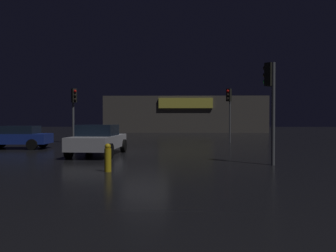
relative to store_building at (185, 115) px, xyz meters
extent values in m
plane|color=black|center=(-2.90, -28.05, -2.37)|extent=(120.00, 120.00, 0.00)
cube|color=#4C4742|center=(0.00, 0.01, 0.00)|extent=(21.22, 6.72, 4.73)
cube|color=#E5D84C|center=(0.00, -3.50, 1.41)|extent=(6.87, 0.24, 1.30)
cylinder|color=#595B60|center=(2.35, -33.41, -0.48)|extent=(0.13, 0.13, 3.78)
cube|color=black|center=(2.24, -33.30, 0.98)|extent=(0.41, 0.41, 0.86)
sphere|color=black|center=(2.13, -33.18, 1.24)|extent=(0.20, 0.20, 0.20)
sphere|color=black|center=(2.13, -33.18, 0.98)|extent=(0.20, 0.20, 0.20)
sphere|color=#19D13F|center=(2.13, -33.18, 0.72)|extent=(0.20, 0.20, 0.20)
cylinder|color=#595B60|center=(-8.65, -21.92, -0.42)|extent=(0.16, 0.16, 3.91)
cube|color=black|center=(-8.54, -22.04, 1.04)|extent=(0.41, 0.41, 0.99)
sphere|color=red|center=(-8.43, -22.15, 1.34)|extent=(0.20, 0.20, 0.20)
sphere|color=black|center=(-8.43, -22.15, 1.04)|extent=(0.20, 0.20, 0.20)
sphere|color=black|center=(-8.43, -22.15, 0.74)|extent=(0.20, 0.20, 0.20)
cylinder|color=#595B60|center=(2.70, -21.41, -0.41)|extent=(0.11, 0.11, 3.92)
cube|color=black|center=(2.60, -21.53, 1.09)|extent=(0.41, 0.41, 0.91)
sphere|color=red|center=(2.50, -21.65, 1.37)|extent=(0.20, 0.20, 0.20)
sphere|color=black|center=(2.50, -21.65, 1.09)|extent=(0.20, 0.20, 0.20)
sphere|color=black|center=(2.50, -21.65, 0.82)|extent=(0.20, 0.20, 0.20)
cube|color=#B7B7BF|center=(-4.91, -30.09, -1.74)|extent=(2.02, 4.43, 0.59)
cube|color=black|center=(-4.91, -30.17, -1.19)|extent=(1.71, 1.88, 0.52)
cylinder|color=black|center=(-5.74, -28.61, -2.04)|extent=(0.25, 0.67, 0.66)
cylinder|color=black|center=(-3.93, -28.70, -2.04)|extent=(0.25, 0.67, 0.66)
cylinder|color=black|center=(-5.88, -31.47, -2.04)|extent=(0.25, 0.67, 0.66)
cylinder|color=black|center=(-4.07, -31.56, -2.04)|extent=(0.25, 0.67, 0.66)
cube|color=navy|center=(-10.49, -26.79, -1.79)|extent=(3.88, 1.83, 0.57)
cube|color=black|center=(-10.22, -26.78, -1.28)|extent=(1.94, 1.58, 0.45)
cylinder|color=black|center=(-11.78, -26.01, -2.07)|extent=(0.61, 0.24, 0.60)
cylinder|color=black|center=(-9.19, -27.57, -2.07)|extent=(0.61, 0.24, 0.60)
cylinder|color=black|center=(-9.26, -25.90, -2.07)|extent=(0.61, 0.24, 0.60)
cylinder|color=gold|center=(-3.43, -35.11, -2.00)|extent=(0.22, 0.22, 0.75)
sphere|color=gold|center=(-3.43, -35.11, -1.56)|extent=(0.20, 0.20, 0.20)
camera|label=1|loc=(-1.23, -45.74, -0.69)|focal=35.57mm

